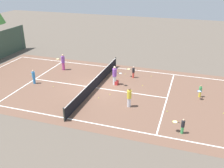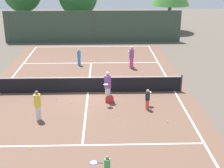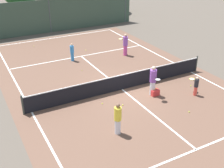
{
  "view_description": "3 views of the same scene",
  "coord_description": "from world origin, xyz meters",
  "px_view_note": "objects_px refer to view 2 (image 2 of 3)",
  "views": [
    {
      "loc": [
        -19.11,
        -7.93,
        9.63
      ],
      "look_at": [
        -0.57,
        -1.74,
        0.87
      ],
      "focal_mm": 40.28,
      "sensor_mm": 36.0,
      "label": 1
    },
    {
      "loc": [
        0.95,
        -19.06,
        7.62
      ],
      "look_at": [
        1.48,
        -1.48,
        1.09
      ],
      "focal_mm": 52.05,
      "sensor_mm": 36.0,
      "label": 2
    },
    {
      "loc": [
        -7.87,
        -13.33,
        8.06
      ],
      "look_at": [
        -1.27,
        -1.07,
        1.14
      ],
      "focal_mm": 46.03,
      "sensor_mm": 36.0,
      "label": 3
    }
  ],
  "objects_px": {
    "tennis_ball_1": "(76,73)",
    "tennis_ball_6": "(71,102)",
    "player_4": "(106,168)",
    "tennis_ball_7": "(120,119)",
    "tennis_ball_9": "(155,101)",
    "tennis_ball_3": "(30,149)",
    "player_3": "(38,105)",
    "tennis_ball_4": "(64,50)",
    "ball_crate": "(109,99)",
    "tennis_ball_8": "(168,122)",
    "tennis_ball_0": "(57,98)",
    "player_1": "(108,86)",
    "player_0": "(132,57)",
    "tennis_ball_5": "(102,59)",
    "player_6": "(79,57)",
    "player_2": "(148,99)"
  },
  "relations": [
    {
      "from": "player_0",
      "to": "tennis_ball_8",
      "type": "height_order",
      "value": "player_0"
    },
    {
      "from": "player_3",
      "to": "tennis_ball_1",
      "type": "height_order",
      "value": "player_3"
    },
    {
      "from": "tennis_ball_5",
      "to": "tennis_ball_4",
      "type": "bearing_deg",
      "value": 138.88
    },
    {
      "from": "player_6",
      "to": "tennis_ball_3",
      "type": "bearing_deg",
      "value": -96.06
    },
    {
      "from": "ball_crate",
      "to": "tennis_ball_1",
      "type": "distance_m",
      "value": 5.79
    },
    {
      "from": "player_2",
      "to": "tennis_ball_9",
      "type": "distance_m",
      "value": 1.27
    },
    {
      "from": "tennis_ball_3",
      "to": "tennis_ball_8",
      "type": "height_order",
      "value": "same"
    },
    {
      "from": "tennis_ball_5",
      "to": "player_0",
      "type": "bearing_deg",
      "value": -46.74
    },
    {
      "from": "tennis_ball_5",
      "to": "ball_crate",
      "type": "bearing_deg",
      "value": -87.08
    },
    {
      "from": "tennis_ball_0",
      "to": "tennis_ball_8",
      "type": "bearing_deg",
      "value": -28.39
    },
    {
      "from": "ball_crate",
      "to": "tennis_ball_9",
      "type": "height_order",
      "value": "ball_crate"
    },
    {
      "from": "tennis_ball_4",
      "to": "tennis_ball_9",
      "type": "xyz_separation_m",
      "value": [
        6.65,
        -12.16,
        0.0
      ]
    },
    {
      "from": "player_6",
      "to": "tennis_ball_7",
      "type": "distance_m",
      "value": 10.17
    },
    {
      "from": "player_0",
      "to": "tennis_ball_0",
      "type": "bearing_deg",
      "value": -129.96
    },
    {
      "from": "player_6",
      "to": "tennis_ball_6",
      "type": "relative_size",
      "value": 20.54
    },
    {
      "from": "tennis_ball_9",
      "to": "tennis_ball_3",
      "type": "bearing_deg",
      "value": -141.1
    },
    {
      "from": "tennis_ball_1",
      "to": "tennis_ball_6",
      "type": "xyz_separation_m",
      "value": [
        0.12,
        -5.42,
        0.0
      ]
    },
    {
      "from": "player_6",
      "to": "tennis_ball_8",
      "type": "height_order",
      "value": "player_6"
    },
    {
      "from": "tennis_ball_0",
      "to": "tennis_ball_5",
      "type": "distance_m",
      "value": 8.87
    },
    {
      "from": "player_1",
      "to": "tennis_ball_8",
      "type": "height_order",
      "value": "player_1"
    },
    {
      "from": "player_0",
      "to": "tennis_ball_7",
      "type": "distance_m",
      "value": 9.07
    },
    {
      "from": "tennis_ball_5",
      "to": "tennis_ball_1",
      "type": "bearing_deg",
      "value": -117.33
    },
    {
      "from": "player_0",
      "to": "tennis_ball_4",
      "type": "relative_size",
      "value": 26.2
    },
    {
      "from": "player_3",
      "to": "tennis_ball_7",
      "type": "xyz_separation_m",
      "value": [
        4.21,
        -0.19,
        -0.79
      ]
    },
    {
      "from": "tennis_ball_8",
      "to": "tennis_ball_9",
      "type": "distance_m",
      "value": 2.66
    },
    {
      "from": "player_6",
      "to": "tennis_ball_9",
      "type": "height_order",
      "value": "player_6"
    },
    {
      "from": "player_1",
      "to": "tennis_ball_9",
      "type": "relative_size",
      "value": 27.35
    },
    {
      "from": "player_4",
      "to": "tennis_ball_7",
      "type": "distance_m",
      "value": 5.09
    },
    {
      "from": "tennis_ball_1",
      "to": "tennis_ball_4",
      "type": "distance_m",
      "value": 6.96
    },
    {
      "from": "player_0",
      "to": "tennis_ball_9",
      "type": "distance_m",
      "value": 6.74
    },
    {
      "from": "player_2",
      "to": "tennis_ball_1",
      "type": "distance_m",
      "value": 7.78
    },
    {
      "from": "player_6",
      "to": "tennis_ball_7",
      "type": "xyz_separation_m",
      "value": [
        2.73,
        -9.78,
        -0.66
      ]
    },
    {
      "from": "player_0",
      "to": "tennis_ball_4",
      "type": "distance_m",
      "value": 8.08
    },
    {
      "from": "ball_crate",
      "to": "tennis_ball_8",
      "type": "distance_m",
      "value": 4.01
    },
    {
      "from": "player_3",
      "to": "tennis_ball_0",
      "type": "distance_m",
      "value": 2.92
    },
    {
      "from": "ball_crate",
      "to": "tennis_ball_6",
      "type": "relative_size",
      "value": 7.23
    },
    {
      "from": "tennis_ball_3",
      "to": "tennis_ball_9",
      "type": "bearing_deg",
      "value": 38.9
    },
    {
      "from": "player_6",
      "to": "tennis_ball_0",
      "type": "relative_size",
      "value": 20.54
    },
    {
      "from": "player_3",
      "to": "tennis_ball_4",
      "type": "relative_size",
      "value": 24.36
    },
    {
      "from": "tennis_ball_0",
      "to": "tennis_ball_7",
      "type": "distance_m",
      "value": 4.68
    },
    {
      "from": "player_6",
      "to": "tennis_ball_7",
      "type": "relative_size",
      "value": 20.54
    },
    {
      "from": "tennis_ball_5",
      "to": "tennis_ball_6",
      "type": "relative_size",
      "value": 1.0
    },
    {
      "from": "tennis_ball_5",
      "to": "tennis_ball_8",
      "type": "height_order",
      "value": "same"
    },
    {
      "from": "tennis_ball_3",
      "to": "player_3",
      "type": "bearing_deg",
      "value": 93.05
    },
    {
      "from": "player_0",
      "to": "tennis_ball_6",
      "type": "height_order",
      "value": "player_0"
    },
    {
      "from": "tennis_ball_1",
      "to": "player_1",
      "type": "bearing_deg",
      "value": -66.19
    },
    {
      "from": "player_4",
      "to": "tennis_ball_8",
      "type": "distance_m",
      "value": 5.68
    },
    {
      "from": "player_4",
      "to": "tennis_ball_8",
      "type": "height_order",
      "value": "player_4"
    },
    {
      "from": "player_3",
      "to": "tennis_ball_5",
      "type": "relative_size",
      "value": 24.36
    },
    {
      "from": "ball_crate",
      "to": "tennis_ball_7",
      "type": "xyz_separation_m",
      "value": [
        0.48,
        -2.4,
        -0.15
      ]
    }
  ]
}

